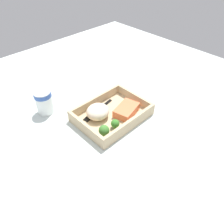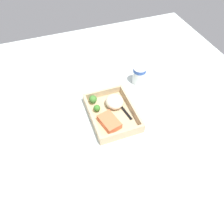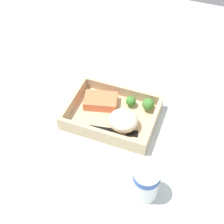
# 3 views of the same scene
# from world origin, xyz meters

# --- Properties ---
(ground_plane) EXTENTS (1.60, 1.60, 0.02)m
(ground_plane) POSITION_xyz_m (0.00, 0.00, -0.01)
(ground_plane) COLOR silver
(takeout_tray) EXTENTS (0.27, 0.20, 0.01)m
(takeout_tray) POSITION_xyz_m (0.00, 0.00, 0.01)
(takeout_tray) COLOR tan
(takeout_tray) RESTS_ON ground_plane
(tray_rim) EXTENTS (0.27, 0.20, 0.04)m
(tray_rim) POSITION_xyz_m (0.00, 0.00, 0.03)
(tray_rim) COLOR tan
(tray_rim) RESTS_ON takeout_tray
(salmon_fillet) EXTENTS (0.12, 0.09, 0.03)m
(salmon_fillet) POSITION_xyz_m (-0.05, 0.03, 0.03)
(salmon_fillet) COLOR #F27346
(salmon_fillet) RESTS_ON takeout_tray
(mashed_potatoes) EXTENTS (0.09, 0.08, 0.05)m
(mashed_potatoes) POSITION_xyz_m (0.05, -0.03, 0.04)
(mashed_potatoes) COLOR beige
(mashed_potatoes) RESTS_ON takeout_tray
(broccoli_floret_1) EXTENTS (0.03, 0.03, 0.04)m
(broccoli_floret_1) POSITION_xyz_m (0.04, 0.06, 0.03)
(broccoli_floret_1) COLOR #759D59
(broccoli_floret_1) RESTS_ON takeout_tray
(broccoli_floret_2) EXTENTS (0.04, 0.04, 0.05)m
(broccoli_floret_2) POSITION_xyz_m (0.10, 0.06, 0.04)
(broccoli_floret_2) COLOR #75985D
(broccoli_floret_2) RESTS_ON takeout_tray
(fork) EXTENTS (0.16, 0.04, 0.00)m
(fork) POSITION_xyz_m (0.03, -0.06, 0.01)
(fork) COLOR black
(fork) RESTS_ON takeout_tray
(paper_cup) EXTENTS (0.07, 0.07, 0.10)m
(paper_cup) POSITION_xyz_m (0.17, -0.21, 0.05)
(paper_cup) COLOR white
(paper_cup) RESTS_ON ground_plane
(receipt_slip) EXTENTS (0.14, 0.16, 0.00)m
(receipt_slip) POSITION_xyz_m (-0.05, -0.24, 0.00)
(receipt_slip) COLOR white
(receipt_slip) RESTS_ON ground_plane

